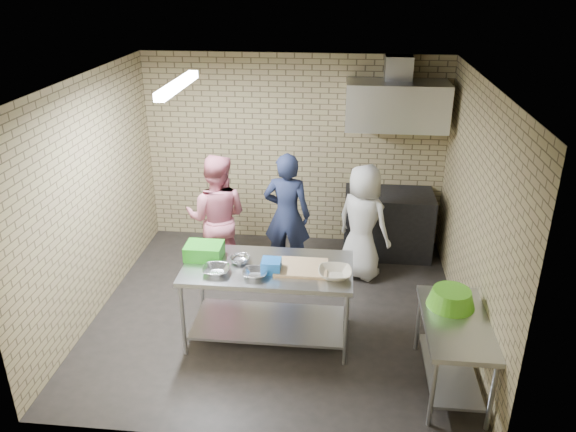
{
  "coord_description": "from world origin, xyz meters",
  "views": [
    {
      "loc": [
        0.7,
        -5.58,
        3.74
      ],
      "look_at": [
        0.1,
        0.2,
        1.15
      ],
      "focal_mm": 35.07,
      "sensor_mm": 36.0,
      "label": 1
    }
  ],
  "objects_px": {
    "prep_table": "(268,302)",
    "green_basin": "(451,298)",
    "man_navy": "(287,215)",
    "bottle_green": "(430,109)",
    "woman_pink": "(217,218)",
    "side_counter": "(452,353)",
    "woman_white": "(363,222)",
    "blue_tub": "(271,266)",
    "stove": "(388,223)",
    "green_crate": "(204,251)"
  },
  "relations": [
    {
      "from": "bottle_green",
      "to": "woman_white",
      "type": "xyz_separation_m",
      "value": [
        -0.82,
        -0.92,
        -1.25
      ]
    },
    {
      "from": "blue_tub",
      "to": "woman_pink",
      "type": "bearing_deg",
      "value": 122.63
    },
    {
      "from": "side_counter",
      "to": "stove",
      "type": "height_order",
      "value": "stove"
    },
    {
      "from": "side_counter",
      "to": "blue_tub",
      "type": "xyz_separation_m",
      "value": [
        -1.79,
        0.5,
        0.57
      ]
    },
    {
      "from": "man_navy",
      "to": "woman_pink",
      "type": "bearing_deg",
      "value": 16.36
    },
    {
      "from": "prep_table",
      "to": "blue_tub",
      "type": "relative_size",
      "value": 9.0
    },
    {
      "from": "green_crate",
      "to": "man_navy",
      "type": "distance_m",
      "value": 1.52
    },
    {
      "from": "man_navy",
      "to": "prep_table",
      "type": "bearing_deg",
      "value": 92.8
    },
    {
      "from": "prep_table",
      "to": "woman_pink",
      "type": "bearing_deg",
      "value": 123.08
    },
    {
      "from": "green_basin",
      "to": "woman_pink",
      "type": "height_order",
      "value": "woman_pink"
    },
    {
      "from": "prep_table",
      "to": "green_basin",
      "type": "relative_size",
      "value": 3.84
    },
    {
      "from": "green_crate",
      "to": "bottle_green",
      "type": "relative_size",
      "value": 2.61
    },
    {
      "from": "stove",
      "to": "man_navy",
      "type": "xyz_separation_m",
      "value": [
        -1.34,
        -0.71,
        0.38
      ]
    },
    {
      "from": "stove",
      "to": "green_crate",
      "type": "distance_m",
      "value": 2.96
    },
    {
      "from": "woman_white",
      "to": "side_counter",
      "type": "bearing_deg",
      "value": 146.3
    },
    {
      "from": "prep_table",
      "to": "green_crate",
      "type": "height_order",
      "value": "green_crate"
    },
    {
      "from": "green_crate",
      "to": "woman_pink",
      "type": "distance_m",
      "value": 1.15
    },
    {
      "from": "stove",
      "to": "prep_table",
      "type": "bearing_deg",
      "value": -122.85
    },
    {
      "from": "man_navy",
      "to": "green_basin",
      "type": "bearing_deg",
      "value": 139.44
    },
    {
      "from": "stove",
      "to": "side_counter",
      "type": "bearing_deg",
      "value": -80.71
    },
    {
      "from": "man_navy",
      "to": "woman_pink",
      "type": "relative_size",
      "value": 1.0
    },
    {
      "from": "side_counter",
      "to": "bottle_green",
      "type": "bearing_deg",
      "value": 90.0
    },
    {
      "from": "stove",
      "to": "man_navy",
      "type": "height_order",
      "value": "man_navy"
    },
    {
      "from": "green_crate",
      "to": "bottle_green",
      "type": "bearing_deg",
      "value": 41.8
    },
    {
      "from": "side_counter",
      "to": "stove",
      "type": "distance_m",
      "value": 2.79
    },
    {
      "from": "green_basin",
      "to": "woman_white",
      "type": "distance_m",
      "value": 1.99
    },
    {
      "from": "woman_pink",
      "to": "woman_white",
      "type": "distance_m",
      "value": 1.85
    },
    {
      "from": "side_counter",
      "to": "man_navy",
      "type": "distance_m",
      "value": 2.75
    },
    {
      "from": "bottle_green",
      "to": "blue_tub",
      "type": "bearing_deg",
      "value": -125.69
    },
    {
      "from": "stove",
      "to": "green_crate",
      "type": "height_order",
      "value": "green_crate"
    },
    {
      "from": "bottle_green",
      "to": "woman_white",
      "type": "relative_size",
      "value": 0.1
    },
    {
      "from": "prep_table",
      "to": "man_navy",
      "type": "bearing_deg",
      "value": 88.07
    },
    {
      "from": "green_crate",
      "to": "green_basin",
      "type": "distance_m",
      "value": 2.57
    },
    {
      "from": "green_crate",
      "to": "bottle_green",
      "type": "height_order",
      "value": "bottle_green"
    },
    {
      "from": "green_basin",
      "to": "man_navy",
      "type": "xyz_separation_m",
      "value": [
        -1.77,
        1.79,
        -0.01
      ]
    },
    {
      "from": "green_basin",
      "to": "man_navy",
      "type": "relative_size",
      "value": 0.28
    },
    {
      "from": "prep_table",
      "to": "green_crate",
      "type": "xyz_separation_m",
      "value": [
        -0.7,
        0.12,
        0.52
      ]
    },
    {
      "from": "stove",
      "to": "woman_white",
      "type": "relative_size",
      "value": 0.79
    },
    {
      "from": "side_counter",
      "to": "bottle_green",
      "type": "xyz_separation_m",
      "value": [
        0.0,
        2.99,
        1.64
      ]
    },
    {
      "from": "prep_table",
      "to": "side_counter",
      "type": "relative_size",
      "value": 1.47
    },
    {
      "from": "prep_table",
      "to": "bottle_green",
      "type": "xyz_separation_m",
      "value": [
        1.84,
        2.39,
        1.57
      ]
    },
    {
      "from": "side_counter",
      "to": "man_navy",
      "type": "relative_size",
      "value": 0.72
    },
    {
      "from": "green_basin",
      "to": "bottle_green",
      "type": "relative_size",
      "value": 3.07
    },
    {
      "from": "woman_white",
      "to": "man_navy",
      "type": "bearing_deg",
      "value": 36.68
    },
    {
      "from": "green_crate",
      "to": "blue_tub",
      "type": "bearing_deg",
      "value": -16.35
    },
    {
      "from": "side_counter",
      "to": "bottle_green",
      "type": "relative_size",
      "value": 8.0
    },
    {
      "from": "green_crate",
      "to": "green_basin",
      "type": "bearing_deg",
      "value": -10.57
    },
    {
      "from": "stove",
      "to": "woman_pink",
      "type": "height_order",
      "value": "woman_pink"
    },
    {
      "from": "green_basin",
      "to": "prep_table",
      "type": "bearing_deg",
      "value": 169.11
    },
    {
      "from": "green_crate",
      "to": "green_basin",
      "type": "height_order",
      "value": "green_crate"
    }
  ]
}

